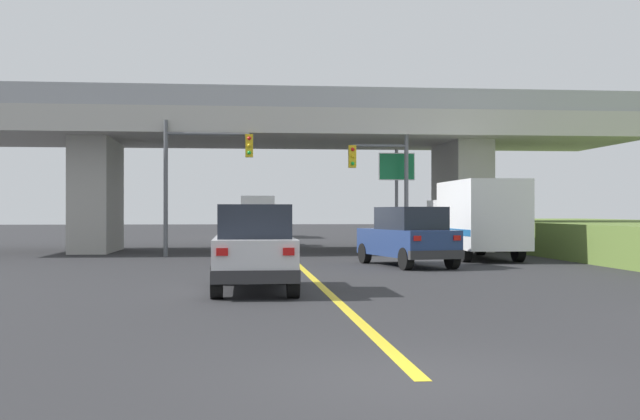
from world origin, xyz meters
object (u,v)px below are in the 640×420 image
(sedan_oncoming, at_px, (263,227))
(semi_truck_distant, at_px, (257,216))
(suv_crossing, at_px, (408,237))
(highway_sign, at_px, (397,177))
(box_truck, at_px, (476,218))
(traffic_signal_nearside, at_px, (387,176))
(traffic_signal_farside, at_px, (196,168))
(suv_lead, at_px, (254,248))

(sedan_oncoming, distance_m, semi_truck_distant, 14.45)
(suv_crossing, relative_size, semi_truck_distant, 0.68)
(highway_sign, bearing_deg, box_truck, -57.80)
(sedan_oncoming, xyz_separation_m, traffic_signal_nearside, (5.05, -9.96, 2.38))
(suv_crossing, relative_size, traffic_signal_nearside, 0.93)
(highway_sign, distance_m, semi_truck_distant, 24.47)
(traffic_signal_farside, bearing_deg, box_truck, -14.19)
(box_truck, bearing_deg, highway_sign, 122.20)
(highway_sign, height_order, semi_truck_distant, highway_sign)
(box_truck, bearing_deg, sedan_oncoming, 121.45)
(box_truck, xyz_separation_m, traffic_signal_farside, (-11.08, 2.80, 2.08))
(traffic_signal_nearside, bearing_deg, semi_truck_distant, 101.80)
(box_truck, xyz_separation_m, highway_sign, (-2.42, 3.84, 1.78))
(sedan_oncoming, bearing_deg, semi_truck_distant, 90.19)
(traffic_signal_farside, xyz_separation_m, highway_sign, (8.67, 1.04, -0.30))
(traffic_signal_nearside, bearing_deg, sedan_oncoming, 116.89)
(suv_lead, distance_m, suv_crossing, 9.63)
(highway_sign, bearing_deg, traffic_signal_nearside, -130.31)
(sedan_oncoming, bearing_deg, traffic_signal_nearside, -63.11)
(traffic_signal_nearside, height_order, highway_sign, traffic_signal_nearside)
(suv_lead, xyz_separation_m, sedan_oncoming, (0.88, 24.99, -0.00))
(suv_crossing, distance_m, sedan_oncoming, 17.56)
(box_truck, relative_size, traffic_signal_farside, 1.22)
(traffic_signal_farside, bearing_deg, highway_sign, 6.84)
(semi_truck_distant, bearing_deg, suv_crossing, -81.82)
(sedan_oncoming, distance_m, traffic_signal_nearside, 11.42)
(suv_crossing, bearing_deg, traffic_signal_nearside, 72.72)
(suv_lead, xyz_separation_m, traffic_signal_nearside, (5.93, 15.02, 2.38))
(highway_sign, bearing_deg, traffic_signal_farside, -173.16)
(sedan_oncoming, height_order, semi_truck_distant, semi_truck_distant)
(suv_crossing, distance_m, highway_sign, 8.13)
(suv_lead, relative_size, suv_crossing, 0.89)
(box_truck, bearing_deg, suv_lead, -126.96)
(traffic_signal_farside, bearing_deg, suv_crossing, -41.49)
(suv_crossing, relative_size, box_truck, 0.72)
(sedan_oncoming, relative_size, traffic_signal_farside, 0.77)
(suv_lead, relative_size, sedan_oncoming, 1.02)
(semi_truck_distant, bearing_deg, box_truck, -73.66)
(suv_lead, height_order, box_truck, box_truck)
(box_truck, distance_m, traffic_signal_nearside, 4.71)
(suv_lead, distance_m, traffic_signal_nearside, 16.33)
(box_truck, distance_m, traffic_signal_farside, 11.62)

